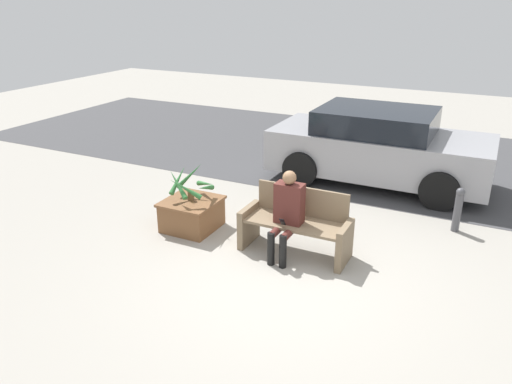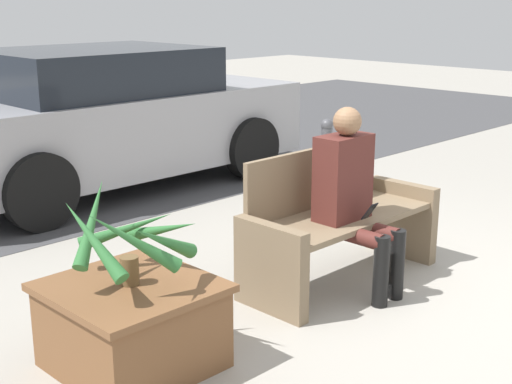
% 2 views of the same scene
% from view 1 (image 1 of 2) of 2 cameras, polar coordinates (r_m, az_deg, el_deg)
% --- Properties ---
extents(ground_plane, '(30.00, 30.00, 0.00)m').
position_cam_1_polar(ground_plane, '(6.75, 3.54, -9.45)').
color(ground_plane, '#9E998E').
extents(road_surface, '(20.00, 6.00, 0.01)m').
position_cam_1_polar(road_surface, '(11.88, 14.59, 3.91)').
color(road_surface, '#424244').
rests_on(road_surface, ground_plane).
extents(bench, '(1.56, 0.58, 0.93)m').
position_cam_1_polar(bench, '(7.15, 4.63, -3.73)').
color(bench, '#7A664C').
rests_on(bench, ground_plane).
extents(person_seated, '(0.39, 0.57, 1.26)m').
position_cam_1_polar(person_seated, '(6.91, 3.55, -2.15)').
color(person_seated, '#51231E').
rests_on(person_seated, ground_plane).
extents(planter_box, '(0.82, 0.83, 0.48)m').
position_cam_1_polar(planter_box, '(7.96, -7.34, -2.40)').
color(planter_box, brown).
rests_on(planter_box, ground_plane).
extents(potted_plant, '(0.71, 0.73, 0.55)m').
position_cam_1_polar(potted_plant, '(7.77, -7.51, 0.89)').
color(potted_plant, brown).
rests_on(potted_plant, planter_box).
extents(parked_car, '(4.14, 1.98, 1.46)m').
position_cam_1_polar(parked_car, '(10.03, 13.81, 5.09)').
color(parked_car, '#99999E').
rests_on(parked_car, ground_plane).
extents(bollard_post, '(0.13, 0.13, 0.72)m').
position_cam_1_polar(bollard_post, '(8.38, 22.09, -1.76)').
color(bollard_post, '#4C4C51').
rests_on(bollard_post, ground_plane).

